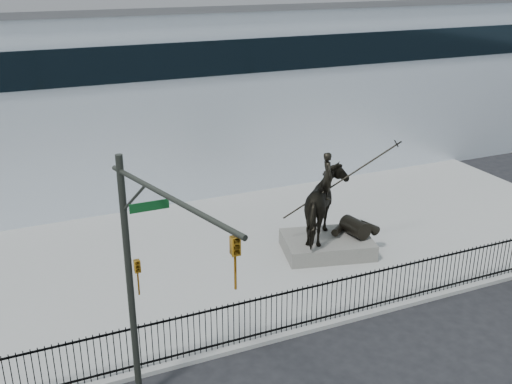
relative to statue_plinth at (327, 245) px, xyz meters
name	(u,v)px	position (x,y,z in m)	size (l,w,h in m)	color
ground	(361,341)	(-1.96, -5.55, -0.48)	(120.00, 120.00, 0.00)	black
plaza	(268,248)	(-1.96, 1.45, -0.40)	(30.00, 12.00, 0.15)	#969694
building	(173,85)	(-1.96, 14.45, 4.02)	(44.00, 14.00, 9.00)	silver
picket_fence	(342,297)	(-1.96, -4.30, 0.43)	(22.10, 0.10, 1.50)	black
statue_plinth	(327,245)	(0.00, 0.00, 0.00)	(3.47, 2.39, 0.65)	#5D5B55
equestrian_statue	(330,206)	(0.06, -0.02, 1.69)	(4.33, 3.23, 3.77)	black
traffic_signal_left	(146,281)	(-8.71, -6.17, 3.56)	(1.52, 4.84, 7.00)	#262924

